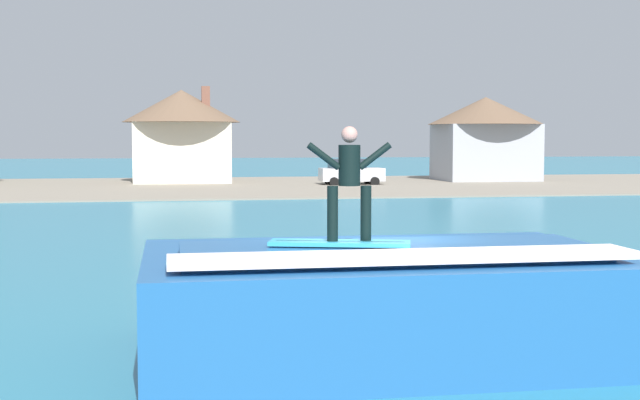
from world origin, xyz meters
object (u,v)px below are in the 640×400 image
at_px(car_far_shore, 350,172).
at_px(wave_crest, 381,300).
at_px(house_gabled_white, 485,133).
at_px(house_small_cottage, 182,128).
at_px(surfer, 349,177).
at_px(surfboard, 340,243).

bearing_deg(car_far_shore, wave_crest, -101.30).
relative_size(house_gabled_white, house_small_cottage, 1.03).
distance_m(surfer, house_small_cottage, 51.78).
bearing_deg(house_small_cottage, car_far_shore, -22.39).
height_order(car_far_shore, house_small_cottage, house_small_cottage).
xyz_separation_m(wave_crest, house_gabled_white, (20.72, 50.64, 2.87)).
distance_m(wave_crest, car_far_shore, 47.39).
bearing_deg(surfer, house_small_cottage, 91.84).
height_order(wave_crest, house_small_cottage, house_small_cottage).
distance_m(surfer, car_far_shore, 48.05).
xyz_separation_m(wave_crest, surfer, (-0.60, -0.51, 1.94)).
bearing_deg(surfboard, surfer, 1.48).
height_order(surfer, house_gabled_white, house_gabled_white).
bearing_deg(wave_crest, house_small_cottage, 92.53).
height_order(wave_crest, car_far_shore, car_far_shore).
relative_size(surfboard, house_small_cottage, 0.25).
xyz_separation_m(surfboard, house_small_cottage, (-1.52, 51.74, 2.24)).
height_order(surfboard, car_far_shore, car_far_shore).
distance_m(wave_crest, house_small_cottage, 51.38).
relative_size(surfer, car_far_shore, 0.38).
distance_m(house_gabled_white, house_small_cottage, 23.00).
bearing_deg(house_gabled_white, surfboard, -112.77).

